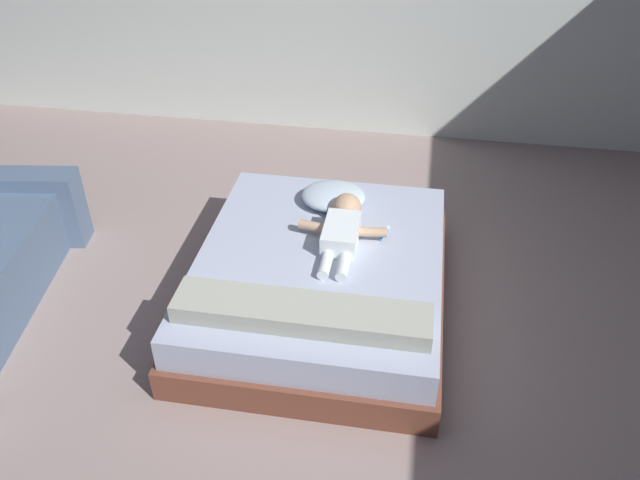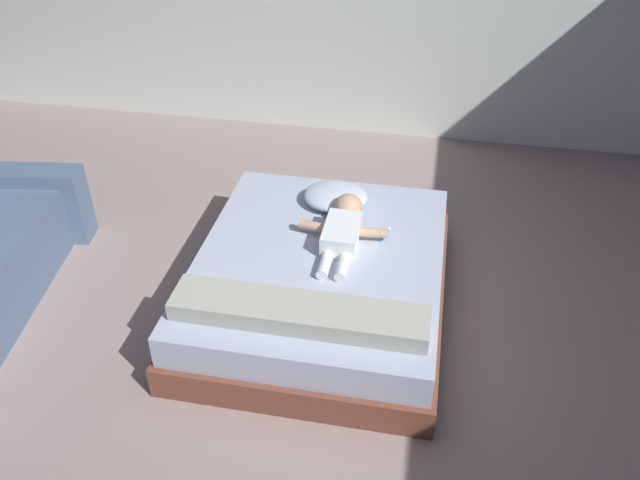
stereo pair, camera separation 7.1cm
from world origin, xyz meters
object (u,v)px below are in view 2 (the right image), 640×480
at_px(baby, 343,228).
at_px(toothbrush, 386,234).
at_px(bed, 320,280).
at_px(pillow, 335,196).

bearing_deg(baby, toothbrush, 15.14).
relative_size(baby, toothbrush, 5.09).
xyz_separation_m(baby, toothbrush, (0.24, 0.07, -0.06)).
relative_size(bed, toothbrush, 12.79).
distance_m(baby, toothbrush, 0.26).
height_order(bed, pillow, pillow).
height_order(bed, toothbrush, toothbrush).
height_order(baby, toothbrush, baby).
bearing_deg(bed, baby, 61.60).
bearing_deg(bed, pillow, 90.58).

